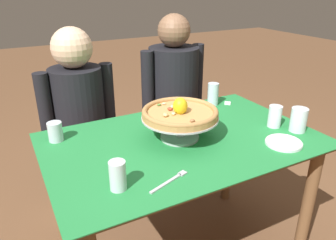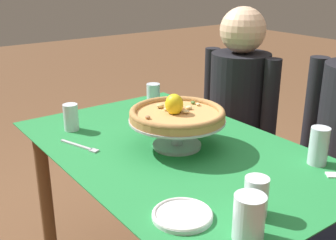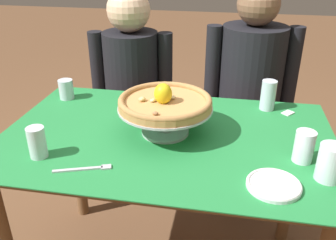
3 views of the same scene
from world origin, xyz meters
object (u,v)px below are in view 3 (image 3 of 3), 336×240
(side_plate, at_px, (274,185))
(dinner_fork, at_px, (86,169))
(pizza_stand, at_px, (165,115))
(diner_right, at_px, (248,104))
(sugar_packet, at_px, (288,113))
(pizza, at_px, (165,102))
(water_glass_back_left, at_px, (66,91))
(water_glass_back_right, at_px, (268,97))
(water_glass_front_right, at_px, (330,165))
(water_glass_side_right, at_px, (304,148))
(diner_left, at_px, (133,101))
(water_glass_front_left, at_px, (37,144))

(side_plate, xyz_separation_m, dinner_fork, (-0.59, -0.02, -0.01))
(pizza_stand, height_order, diner_right, diner_right)
(diner_right, bearing_deg, sugar_packet, -69.51)
(dinner_fork, height_order, sugar_packet, dinner_fork)
(pizza, height_order, water_glass_back_left, pizza)
(water_glass_back_right, relative_size, sugar_packet, 2.62)
(water_glass_back_right, relative_size, water_glass_front_right, 1.10)
(side_plate, xyz_separation_m, sugar_packet, (0.10, 0.54, -0.01))
(pizza_stand, height_order, dinner_fork, pizza_stand)
(water_glass_side_right, height_order, dinner_fork, water_glass_side_right)
(diner_left, relative_size, diner_right, 0.97)
(dinner_fork, distance_m, diner_left, 0.96)
(diner_right, bearing_deg, pizza, -116.77)
(water_glass_front_right, relative_size, diner_right, 0.10)
(water_glass_front_right, bearing_deg, water_glass_back_left, 157.19)
(sugar_packet, bearing_deg, pizza, -151.36)
(water_glass_front_right, height_order, side_plate, water_glass_front_right)
(water_glass_back_left, relative_size, sugar_packet, 1.82)
(pizza, relative_size, water_glass_back_left, 3.85)
(pizza_stand, distance_m, water_glass_front_right, 0.59)
(water_glass_back_right, xyz_separation_m, water_glass_front_right, (0.15, -0.50, -0.01))
(water_glass_back_right, distance_m, sugar_packet, 0.11)
(pizza, distance_m, diner_left, 0.78)
(pizza, distance_m, water_glass_back_right, 0.50)
(side_plate, bearing_deg, diner_left, 127.28)
(sugar_packet, height_order, diner_right, diner_right)
(water_glass_front_left, bearing_deg, diner_left, 85.16)
(water_glass_side_right, distance_m, diner_right, 0.82)
(water_glass_front_left, relative_size, side_plate, 0.67)
(water_glass_back_right, height_order, water_glass_front_right, water_glass_back_right)
(water_glass_front_left, xyz_separation_m, water_glass_back_left, (-0.12, 0.49, -0.01))
(water_glass_back_left, relative_size, diner_left, 0.08)
(sugar_packet, height_order, diner_left, diner_left)
(water_glass_front_right, height_order, water_glass_front_left, water_glass_front_right)
(dinner_fork, height_order, diner_right, diner_right)
(pizza_stand, distance_m, water_glass_back_left, 0.58)
(water_glass_front_left, distance_m, water_glass_back_left, 0.51)
(water_glass_back_left, bearing_deg, water_glass_front_right, -22.81)
(diner_right, bearing_deg, water_glass_front_left, -128.65)
(diner_left, bearing_deg, water_glass_front_right, -44.34)
(sugar_packet, bearing_deg, diner_right, 110.49)
(water_glass_front_left, height_order, sugar_packet, water_glass_front_left)
(side_plate, bearing_deg, water_glass_front_left, 177.73)
(water_glass_side_right, height_order, water_glass_back_left, water_glass_side_right)
(water_glass_back_right, bearing_deg, side_plate, -91.21)
(water_glass_front_left, height_order, diner_left, diner_left)
(pizza, distance_m, water_glass_front_left, 0.47)
(diner_left, bearing_deg, diner_right, 1.71)
(water_glass_front_right, xyz_separation_m, water_glass_front_left, (-0.95, -0.04, -0.00))
(water_glass_back_right, distance_m, water_glass_back_left, 0.92)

